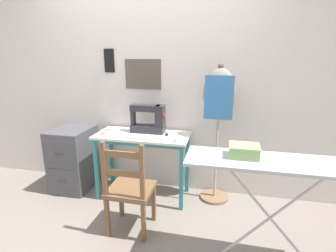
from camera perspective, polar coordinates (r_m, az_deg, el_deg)
The scene contains 12 objects.
ground_plane at distance 3.01m, azimuth -6.70°, elevation -16.86°, with size 14.00×14.00×0.00m, color gray.
wall_back at distance 3.08m, azimuth -4.07°, elevation 9.27°, with size 10.00×0.07×2.55m.
sewing_table at distance 2.93m, azimuth -5.62°, elevation -3.94°, with size 1.04×0.48×0.75m.
sewing_machine at distance 2.93m, azimuth -3.98°, elevation 1.37°, with size 0.39×0.15×0.34m.
fabric_bowl at distance 2.98m, azimuth -13.00°, elevation -1.22°, with size 0.14×0.14×0.05m.
scissors at distance 2.68m, azimuth 2.08°, elevation -3.16°, with size 0.12×0.12×0.01m.
thread_spool_near_machine at distance 2.84m, azimuth -0.29°, elevation -1.82°, with size 0.04×0.04×0.03m.
wooden_chair at distance 2.46m, azimuth -8.39°, elevation -13.55°, with size 0.40×0.38×0.90m.
filing_cabinet at distance 3.41m, azimuth -19.82°, elevation -6.64°, with size 0.43×0.55×0.75m.
dress_form at distance 2.78m, azimuth 11.04°, elevation 5.20°, with size 0.34×0.32×1.52m.
ironing_board at distance 2.00m, azimuth 22.47°, elevation -8.24°, with size 1.26×0.37×0.89m.
storage_box at distance 1.97m, azimuth 16.24°, elevation -5.21°, with size 0.21×0.18×0.09m.
Camera 1 is at (0.89, -2.39, 1.60)m, focal length 28.00 mm.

